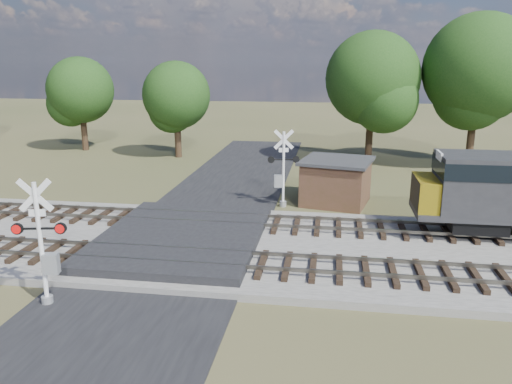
# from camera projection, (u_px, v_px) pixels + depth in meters

# --- Properties ---
(ground) EXTENTS (160.00, 160.00, 0.00)m
(ground) POSITION_uv_depth(u_px,v_px,m) (179.00, 249.00, 22.08)
(ground) COLOR #3D4324
(ground) RESTS_ON ground
(ballast_bed) EXTENTS (140.00, 10.00, 0.30)m
(ballast_bed) POSITION_uv_depth(u_px,v_px,m) (410.00, 255.00, 21.06)
(ballast_bed) COLOR gray
(ballast_bed) RESTS_ON ground
(road) EXTENTS (7.00, 60.00, 0.08)m
(road) POSITION_uv_depth(u_px,v_px,m) (179.00, 248.00, 22.07)
(road) COLOR black
(road) RESTS_ON ground
(crossing_panel) EXTENTS (7.00, 9.00, 0.62)m
(crossing_panel) POSITION_uv_depth(u_px,v_px,m) (182.00, 239.00, 22.48)
(crossing_panel) COLOR #262628
(crossing_panel) RESTS_ON ground
(track_near) EXTENTS (140.00, 2.60, 0.33)m
(track_near) POSITION_uv_depth(u_px,v_px,m) (240.00, 262.00, 19.61)
(track_near) COLOR black
(track_near) RESTS_ON ballast_bed
(track_far) EXTENTS (140.00, 2.60, 0.33)m
(track_far) POSITION_uv_depth(u_px,v_px,m) (258.00, 223.00, 24.39)
(track_far) COLOR black
(track_far) RESTS_ON ballast_bed
(crossing_signal_near) EXTENTS (1.78, 0.48, 4.46)m
(crossing_signal_near) POSITION_uv_depth(u_px,v_px,m) (45.00, 254.00, 16.62)
(crossing_signal_near) COLOR silver
(crossing_signal_near) RESTS_ON ground
(crossing_signal_far) EXTENTS (1.77, 0.48, 4.43)m
(crossing_signal_far) POSITION_uv_depth(u_px,v_px,m) (282.00, 175.00, 28.04)
(crossing_signal_far) COLOR silver
(crossing_signal_far) RESTS_ON ground
(equipment_shed) EXTENTS (4.57, 4.57, 2.61)m
(equipment_shed) POSITION_uv_depth(u_px,v_px,m) (336.00, 181.00, 28.88)
(equipment_shed) COLOR #46311E
(equipment_shed) RESTS_ON ground
(treeline) EXTENTS (79.92, 9.97, 11.55)m
(treeline) POSITION_uv_depth(u_px,v_px,m) (365.00, 76.00, 39.10)
(treeline) COLOR black
(treeline) RESTS_ON ground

